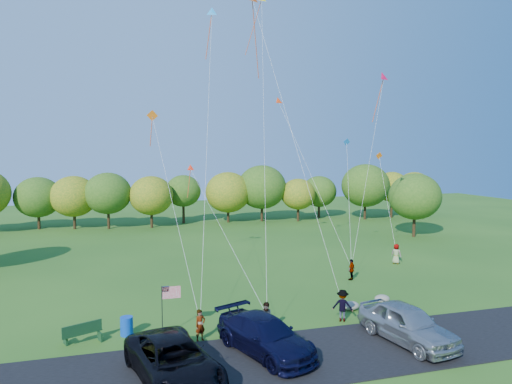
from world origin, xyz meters
TOP-DOWN VIEW (x-y plane):
  - ground at (0.00, 0.00)m, footprint 140.00×140.00m
  - asphalt_lane at (0.00, -4.00)m, footprint 44.00×6.00m
  - treeline at (0.34, 36.02)m, footprint 75.72×27.71m
  - minivan_dark at (-6.44, -4.76)m, footprint 4.38×6.89m
  - minivan_navy at (-1.89, -3.22)m, footprint 4.47×6.49m
  - minivan_silver at (5.54, -3.97)m, footprint 3.34×6.07m
  - flyer_a at (-4.68, -0.80)m, footprint 0.73×0.64m
  - flyer_b at (-1.03, -0.80)m, footprint 1.00×0.89m
  - flyer_c at (3.74, -0.25)m, footprint 1.39×1.21m
  - flyer_d at (8.33, 7.44)m, footprint 1.00×0.92m
  - flyer_e at (14.61, 11.08)m, footprint 0.98×1.03m
  - park_bench at (-10.58, 0.49)m, footprint 1.97×1.11m
  - trash_barrel at (-8.39, 1.01)m, footprint 0.67×0.67m
  - flag_assembly at (-6.24, 0.28)m, footprint 1.02×0.66m
  - boulder_near at (5.11, 1.32)m, footprint 1.08×0.85m
  - boulder_far at (7.74, 2.02)m, footprint 1.01×0.84m
  - kites_aloft at (3.42, 12.29)m, footprint 21.92×8.41m

SIDE VIEW (x-z plane):
  - ground at x=0.00m, z-range 0.00..0.00m
  - asphalt_lane at x=0.00m, z-range 0.00..0.06m
  - boulder_far at x=7.74m, z-range 0.00..0.53m
  - boulder_near at x=5.11m, z-range 0.00..0.54m
  - trash_barrel at x=-8.39m, z-range 0.00..1.01m
  - park_bench at x=-10.58m, z-range 0.04..1.15m
  - flyer_d at x=8.33m, z-range 0.00..1.64m
  - flyer_a at x=-4.68m, z-range 0.00..1.67m
  - flyer_b at x=-1.03m, z-range 0.00..1.72m
  - flyer_e at x=14.61m, z-range 0.00..1.77m
  - flyer_c at x=3.74m, z-range 0.00..1.86m
  - minivan_navy at x=-1.89m, z-range 0.06..1.80m
  - minivan_dark at x=-6.44m, z-range 0.06..1.83m
  - minivan_silver at x=5.54m, z-range 0.06..2.01m
  - flag_assembly at x=-6.24m, z-range 0.71..3.48m
  - treeline at x=0.34m, z-range 0.55..8.66m
  - kites_aloft at x=3.42m, z-range 9.80..25.36m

